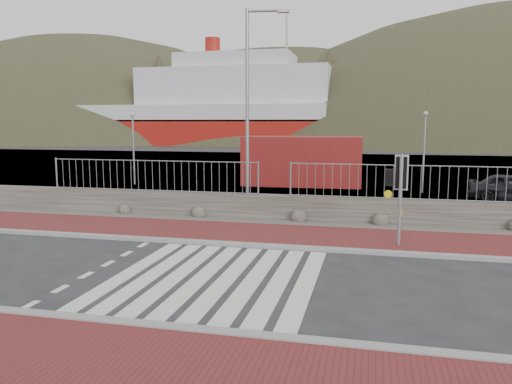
% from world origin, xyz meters
% --- Properties ---
extents(ground, '(220.00, 220.00, 0.00)m').
position_xyz_m(ground, '(0.00, 0.00, 0.00)').
color(ground, '#28282B').
rests_on(ground, ground).
extents(sidewalk_far, '(40.00, 3.00, 0.08)m').
position_xyz_m(sidewalk_far, '(0.00, 4.50, 0.04)').
color(sidewalk_far, maroon).
rests_on(sidewalk_far, ground).
extents(kerb_near, '(40.00, 0.25, 0.12)m').
position_xyz_m(kerb_near, '(0.00, -3.00, 0.05)').
color(kerb_near, gray).
rests_on(kerb_near, ground).
extents(kerb_far, '(40.00, 0.25, 0.12)m').
position_xyz_m(kerb_far, '(0.00, 3.00, 0.05)').
color(kerb_far, gray).
rests_on(kerb_far, ground).
extents(zebra_crossing, '(4.62, 5.60, 0.01)m').
position_xyz_m(zebra_crossing, '(-0.00, 0.00, 0.01)').
color(zebra_crossing, silver).
rests_on(zebra_crossing, ground).
extents(gravel_strip, '(40.00, 1.50, 0.06)m').
position_xyz_m(gravel_strip, '(0.00, 6.50, 0.03)').
color(gravel_strip, '#59544C').
rests_on(gravel_strip, ground).
extents(stone_wall, '(40.00, 0.60, 0.90)m').
position_xyz_m(stone_wall, '(0.00, 7.30, 0.45)').
color(stone_wall, '#48423B').
rests_on(stone_wall, ground).
extents(railing, '(18.07, 0.07, 1.22)m').
position_xyz_m(railing, '(0.00, 7.15, 1.82)').
color(railing, gray).
rests_on(railing, stone_wall).
extents(quay, '(120.00, 40.00, 0.50)m').
position_xyz_m(quay, '(0.00, 27.90, 0.00)').
color(quay, '#4C4C4F').
rests_on(quay, ground).
extents(water, '(220.00, 50.00, 0.05)m').
position_xyz_m(water, '(0.00, 62.90, 0.00)').
color(water, '#3F4C54').
rests_on(water, ground).
extents(ferry, '(50.00, 16.00, 20.00)m').
position_xyz_m(ferry, '(-24.65, 67.90, 5.36)').
color(ferry, maroon).
rests_on(ferry, ground).
extents(hills_backdrop, '(254.00, 90.00, 100.00)m').
position_xyz_m(hills_backdrop, '(6.74, 87.90, -23.05)').
color(hills_backdrop, '#333822').
rests_on(hills_backdrop, ground).
extents(traffic_signal_far, '(0.64, 0.26, 2.67)m').
position_xyz_m(traffic_signal_far, '(4.23, 3.95, 1.93)').
color(traffic_signal_far, gray).
rests_on(traffic_signal_far, ground).
extents(streetlight, '(1.64, 0.38, 7.76)m').
position_xyz_m(streetlight, '(-1.12, 8.12, 4.36)').
color(streetlight, gray).
rests_on(streetlight, ground).
extents(shipping_container, '(6.75, 3.01, 2.77)m').
position_xyz_m(shipping_container, '(-0.44, 17.77, 1.39)').
color(shipping_container, maroon).
rests_on(shipping_container, ground).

